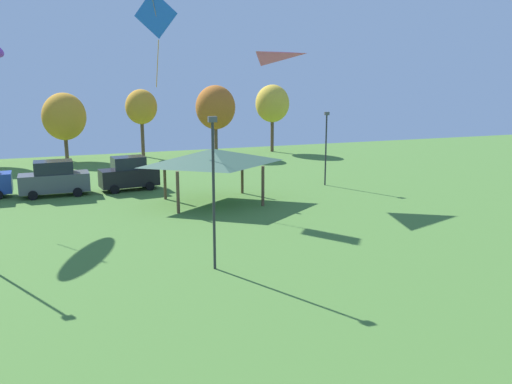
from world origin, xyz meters
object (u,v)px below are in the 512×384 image
at_px(treeline_tree_4, 141,107).
at_px(kite_flying_4, 261,83).
at_px(park_pavilion, 212,157).
at_px(kite_flying_6, 156,17).
at_px(parked_car_rightmost_in_row, 129,174).
at_px(light_post_2, 326,144).
at_px(light_post_0, 214,185).
at_px(parked_car_third_from_left, 54,179).
at_px(treeline_tree_5, 215,108).
at_px(treeline_tree_6, 272,104).
at_px(treeline_tree_3, 64,117).

bearing_deg(treeline_tree_4, kite_flying_4, -73.66).
bearing_deg(treeline_tree_4, park_pavilion, -87.28).
height_order(kite_flying_6, parked_car_rightmost_in_row, kite_flying_6).
bearing_deg(light_post_2, kite_flying_4, 173.52).
xyz_separation_m(kite_flying_6, light_post_0, (-0.66, -15.62, -8.31)).
xyz_separation_m(kite_flying_6, light_post_2, (12.43, -0.79, -8.83)).
bearing_deg(parked_car_third_from_left, kite_flying_6, -20.22).
bearing_deg(park_pavilion, parked_car_rightmost_in_row, 127.80).
relative_size(parked_car_rightmost_in_row, treeline_tree_5, 0.59).
relative_size(park_pavilion, treeline_tree_6, 0.98).
distance_m(kite_flying_6, treeline_tree_6, 24.87).
xyz_separation_m(kite_flying_6, treeline_tree_3, (-5.85, 19.16, -7.70)).
height_order(park_pavilion, treeline_tree_4, treeline_tree_4).
bearing_deg(light_post_2, treeline_tree_3, 132.51).
bearing_deg(parked_car_rightmost_in_row, park_pavilion, -59.02).
bearing_deg(park_pavilion, treeline_tree_3, 110.85).
bearing_deg(park_pavilion, light_post_0, -105.52).
relative_size(kite_flying_6, light_post_2, 1.11).
height_order(kite_flying_6, treeline_tree_4, kite_flying_6).
distance_m(kite_flying_6, light_post_2, 15.27).
distance_m(park_pavilion, treeline_tree_4, 22.70).
relative_size(parked_car_third_from_left, park_pavilion, 0.65).
bearing_deg(kite_flying_4, treeline_tree_6, 65.53).
relative_size(light_post_0, light_post_2, 1.18).
distance_m(parked_car_third_from_left, treeline_tree_4, 19.26).
bearing_deg(treeline_tree_5, parked_car_rightmost_in_row, -126.23).
xyz_separation_m(park_pavilion, treeline_tree_3, (-8.59, 22.55, 1.25)).
relative_size(kite_flying_4, park_pavilion, 0.56).
xyz_separation_m(light_post_2, treeline_tree_4, (-10.77, 19.98, 1.90)).
distance_m(treeline_tree_5, treeline_tree_6, 6.59).
bearing_deg(light_post_0, treeline_tree_5, 73.66).
xyz_separation_m(light_post_0, treeline_tree_6, (16.33, 33.71, 1.53)).
distance_m(light_post_0, treeline_tree_4, 34.91).
bearing_deg(light_post_2, treeline_tree_5, 100.24).
xyz_separation_m(kite_flying_4, light_post_2, (5.08, -0.58, -4.52)).
xyz_separation_m(parked_car_third_from_left, treeline_tree_6, (22.75, 15.62, 4.03)).
height_order(kite_flying_4, park_pavilion, kite_flying_4).
height_order(parked_car_third_from_left, light_post_0, light_post_0).
bearing_deg(parked_car_rightmost_in_row, treeline_tree_5, 46.95).
bearing_deg(treeline_tree_4, light_post_0, -93.81).
bearing_deg(treeline_tree_5, kite_flying_4, -95.59).
height_order(kite_flying_6, light_post_2, kite_flying_6).
height_order(light_post_0, treeline_tree_3, treeline_tree_3).
distance_m(parked_car_third_from_left, treeline_tree_3, 17.02).
bearing_deg(light_post_0, kite_flying_4, 62.55).
bearing_deg(parked_car_third_from_left, park_pavilion, -31.86).
distance_m(treeline_tree_4, treeline_tree_5, 7.59).
relative_size(kite_flying_6, parked_car_rightmost_in_row, 1.43).
height_order(kite_flying_4, parked_car_third_from_left, kite_flying_4).
distance_m(treeline_tree_3, treeline_tree_4, 7.55).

